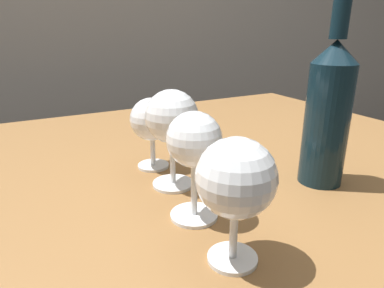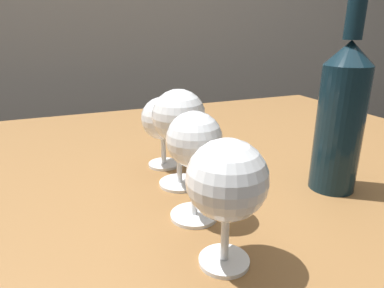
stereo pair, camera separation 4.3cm
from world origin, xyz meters
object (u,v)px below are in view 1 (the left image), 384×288
wine_glass_amber (236,181)px  wine_glass_chardonnay (152,121)px  wine_glass_merlot (192,144)px  wine_glass_cabernet (172,119)px  wine_bottle (328,110)px

wine_glass_amber → wine_glass_chardonnay: (0.02, 0.29, -0.01)m
wine_glass_chardonnay → wine_glass_merlot: bearing=-95.8°
wine_glass_cabernet → wine_bottle: (0.22, -0.10, 0.01)m
wine_glass_merlot → wine_bottle: wine_bottle is taller
wine_glass_amber → wine_glass_cabernet: 0.21m
wine_glass_cabernet → wine_bottle: size_ratio=0.50×
wine_glass_merlot → wine_glass_chardonnay: size_ratio=1.15×
wine_bottle → wine_glass_chardonnay: bearing=139.8°
wine_glass_merlot → wine_glass_chardonnay: wine_glass_merlot is taller
wine_glass_cabernet → wine_glass_chardonnay: wine_glass_cabernet is taller
wine_glass_amber → wine_glass_chardonnay: 0.29m
wine_glass_merlot → wine_glass_chardonnay: 0.19m
wine_glass_merlot → wine_glass_cabernet: wine_glass_cabernet is taller
wine_glass_chardonnay → wine_bottle: (0.22, -0.19, 0.04)m
wine_glass_merlot → wine_bottle: (0.24, 0.00, 0.02)m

